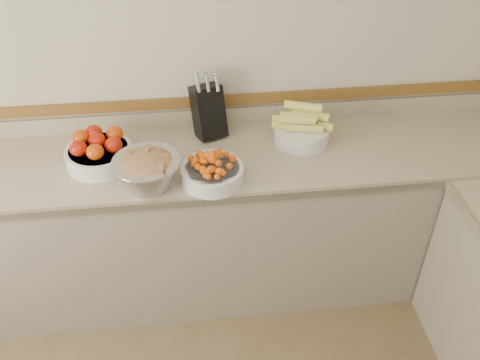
{
  "coord_description": "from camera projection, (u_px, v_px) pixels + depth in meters",
  "views": [
    {
      "loc": [
        0.13,
        -0.53,
        2.49
      ],
      "look_at": [
        0.35,
        1.35,
        1.0
      ],
      "focal_mm": 40.0,
      "sensor_mm": 36.0,
      "label": 1
    }
  ],
  "objects": [
    {
      "name": "back_wall",
      "position": [
        156.0,
        60.0,
        2.7
      ],
      "size": [
        4.0,
        0.0,
        4.0
      ],
      "primitive_type": "plane",
      "rotation": [
        1.57,
        0.0,
        0.0
      ],
      "color": "beige",
      "rests_on": "ground_plane"
    },
    {
      "name": "counter_back",
      "position": [
        171.0,
        226.0,
        2.97
      ],
      "size": [
        4.0,
        0.65,
        1.08
      ],
      "color": "tan",
      "rests_on": "ground_plane"
    },
    {
      "name": "knife_block",
      "position": [
        208.0,
        110.0,
        2.8
      ],
      "size": [
        0.2,
        0.22,
        0.36
      ],
      "color": "black",
      "rests_on": "counter_back"
    },
    {
      "name": "tomato_bowl",
      "position": [
        98.0,
        151.0,
        2.64
      ],
      "size": [
        0.33,
        0.33,
        0.16
      ],
      "color": "silver",
      "rests_on": "counter_back"
    },
    {
      "name": "cherry_tomato_bowl",
      "position": [
        212.0,
        171.0,
        2.54
      ],
      "size": [
        0.3,
        0.3,
        0.16
      ],
      "color": "silver",
      "rests_on": "counter_back"
    },
    {
      "name": "corn_bowl",
      "position": [
        302.0,
        129.0,
        2.79
      ],
      "size": [
        0.32,
        0.29,
        0.21
      ],
      "color": "silver",
      "rests_on": "counter_back"
    },
    {
      "name": "rhubarb_bowl",
      "position": [
        147.0,
        170.0,
        2.48
      ],
      "size": [
        0.32,
        0.32,
        0.18
      ],
      "color": "#B2B2BA",
      "rests_on": "counter_back"
    }
  ]
}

